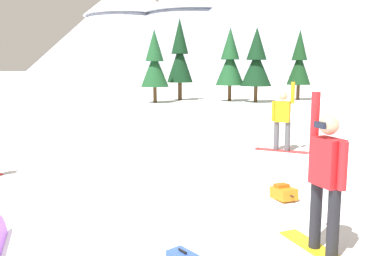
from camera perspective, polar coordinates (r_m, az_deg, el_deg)
ground_plane at (r=5.59m, az=-15.43°, el=-16.46°), size 800.00×800.00×0.00m
snowboarder_foreground at (r=5.18m, az=18.93°, el=-7.12°), size 1.01×1.41×2.05m
snowboarder_background at (r=11.45m, az=13.02°, el=1.30°), size 1.55×0.68×1.99m
backpack_orange at (r=7.36m, az=13.16°, el=-9.12°), size 0.50×0.55×0.28m
pine_tree_slender at (r=29.94m, az=-1.79°, el=10.44°), size 1.97×1.97×6.12m
pine_tree_tall at (r=28.29m, az=9.35°, el=9.50°), size 2.19×2.19×5.25m
pine_tree_short at (r=27.70m, az=-5.46°, el=9.40°), size 1.96×1.96×5.08m
pine_tree_leaning at (r=31.26m, az=15.32°, el=9.24°), size 1.82×1.82×5.29m
pine_tree_broad at (r=29.10m, az=5.55°, el=9.64°), size 2.13×2.13×5.34m
peak_central_summit at (r=272.33m, az=-9.02°, el=14.64°), size 133.67×133.67×60.80m
peak_north_spur at (r=255.05m, az=0.41°, el=15.10°), size 145.85×145.85×60.23m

